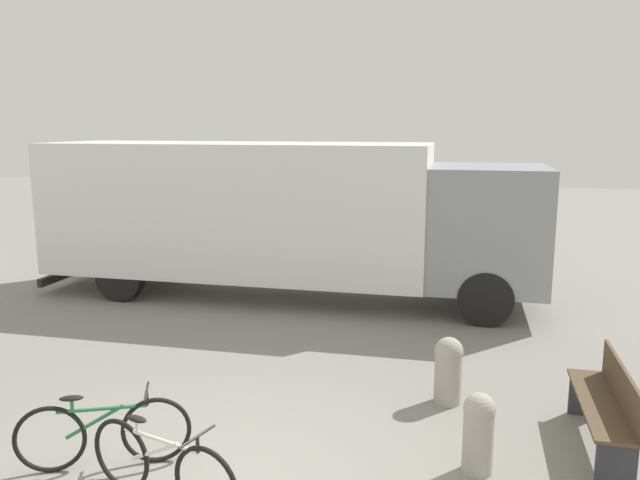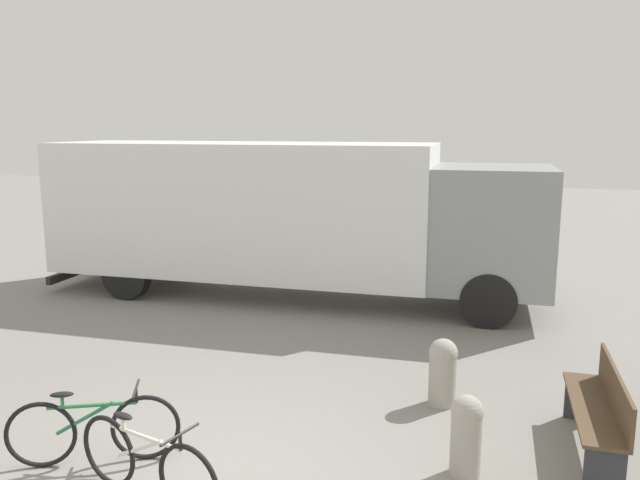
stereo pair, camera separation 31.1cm
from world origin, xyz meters
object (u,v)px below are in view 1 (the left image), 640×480
bicycle_middle (161,466)px  bollard_far_bench (448,368)px  delivery_truck (281,212)px  bicycle_near (103,432)px  park_bench (608,404)px  bollard_near_bench (479,430)px

bicycle_middle → bollard_far_bench: 3.51m
delivery_truck → bicycle_near: 6.40m
delivery_truck → bicycle_middle: delivery_truck is taller
park_bench → bicycle_middle: bearing=115.6°
delivery_truck → bicycle_near: bearing=-89.3°
delivery_truck → park_bench: 6.95m
park_bench → bollard_near_bench: park_bench is taller
delivery_truck → bollard_far_bench: bearing=-51.5°
bicycle_near → bollard_near_bench: (3.49, 0.69, 0.07)m
park_bench → bollard_far_bench: (-1.57, 0.80, -0.07)m
bicycle_near → bollard_far_bench: bearing=10.9°
park_bench → bicycle_middle: (-3.94, -1.79, -0.15)m
park_bench → bicycle_near: size_ratio=1.12×
bicycle_middle → bollard_near_bench: bearing=39.6°
bicycle_middle → bollard_near_bench: 2.90m
delivery_truck → bicycle_near: size_ratio=6.14×
delivery_truck → park_bench: size_ratio=5.47×
bollard_far_bench → bicycle_middle: bearing=-132.3°
bicycle_middle → bollard_near_bench: size_ratio=2.01×
bicycle_middle → park_bench: bearing=41.3°
bicycle_near → park_bench: bearing=-7.4°
park_bench → bollard_far_bench: park_bench is taller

